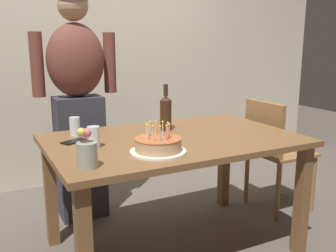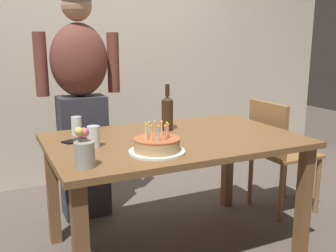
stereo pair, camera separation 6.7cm
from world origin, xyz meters
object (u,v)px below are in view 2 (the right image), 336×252
at_px(wine_bottle, 167,112).
at_px(cell_phone, 75,141).
at_px(dining_chair, 276,148).
at_px(person_man_bearded, 81,103).
at_px(flower_vase, 84,150).
at_px(water_glass_far, 77,126).
at_px(birthday_cake, 157,146).
at_px(water_glass_near, 94,137).

distance_m(wine_bottle, cell_phone, 0.62).
bearing_deg(dining_chair, person_man_bearded, 66.84).
relative_size(flower_vase, person_man_bearded, 0.11).
distance_m(wine_bottle, dining_chair, 0.97).
distance_m(water_glass_far, person_man_bearded, 0.44).
bearing_deg(person_man_bearded, cell_phone, 73.13).
distance_m(person_man_bearded, dining_chair, 1.51).
height_order(birthday_cake, water_glass_far, birthday_cake).
xyz_separation_m(person_man_bearded, dining_chair, (1.35, -0.58, -0.36)).
bearing_deg(birthday_cake, flower_vase, -170.54).
bearing_deg(wine_bottle, flower_vase, -142.55).
bearing_deg(person_man_bearded, water_glass_far, 72.86).
height_order(flower_vase, person_man_bearded, person_man_bearded).
distance_m(wine_bottle, person_man_bearded, 0.70).
distance_m(wine_bottle, flower_vase, 0.84).
bearing_deg(person_man_bearded, wine_bottle, 128.50).
xyz_separation_m(birthday_cake, wine_bottle, (0.27, 0.45, 0.08)).
relative_size(birthday_cake, wine_bottle, 0.98).
relative_size(water_glass_far, person_man_bearded, 0.07).
bearing_deg(flower_vase, cell_phone, 83.30).
bearing_deg(flower_vase, person_man_bearded, 77.67).
distance_m(flower_vase, dining_chair, 1.68).
relative_size(cell_phone, person_man_bearded, 0.09).
distance_m(water_glass_far, dining_chair, 1.51).
distance_m(water_glass_near, wine_bottle, 0.58).
xyz_separation_m(water_glass_near, wine_bottle, (0.54, 0.19, 0.06)).
distance_m(flower_vase, person_man_bearded, 1.09).
height_order(birthday_cake, dining_chair, birthday_cake).
height_order(birthday_cake, person_man_bearded, person_man_bearded).
height_order(wine_bottle, dining_chair, wine_bottle).
distance_m(cell_phone, person_man_bearded, 0.62).
xyz_separation_m(wine_bottle, flower_vase, (-0.67, -0.51, -0.04)).
bearing_deg(water_glass_far, water_glass_near, -85.86).
distance_m(birthday_cake, water_glass_near, 0.37).
bearing_deg(cell_phone, water_glass_near, -92.73).
bearing_deg(person_man_bearded, flower_vase, 77.67).
distance_m(cell_phone, dining_chair, 1.54).
bearing_deg(cell_phone, dining_chair, -25.75).
distance_m(birthday_cake, flower_vase, 0.41).
xyz_separation_m(water_glass_far, flower_vase, (-0.10, -0.64, 0.03)).
xyz_separation_m(water_glass_near, water_glass_far, (-0.02, 0.33, -0.00)).
height_order(wine_bottle, person_man_bearded, person_man_bearded).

